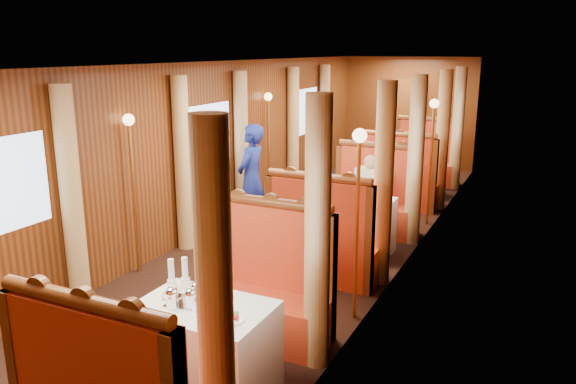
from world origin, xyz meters
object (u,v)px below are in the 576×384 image
Objects in this scene: banquette_near_aft at (264,294)px; banquette_mid_aft at (374,204)px; banquette_far_fwd at (399,183)px; banquette_far_aft at (425,162)px; teapot_left at (172,300)px; steward at (251,179)px; teapot_right at (191,301)px; table_far at (413,175)px; tea_tray at (190,303)px; rose_vase_mid at (355,187)px; table_near at (205,349)px; rose_vase_far at (414,145)px; passenger at (369,188)px; teapot_back at (197,295)px; fruit_plate at (229,318)px; table_mid at (351,226)px; banquette_mid_fwd at (323,246)px.

banquette_mid_aft is (0.00, 3.50, 0.00)m from banquette_near_aft.
banquette_mid_aft is 1.00× the size of banquette_far_fwd.
banquette_near_aft is at bearing -90.00° from banquette_far_aft.
steward is at bearing 102.16° from teapot_left.
teapot_left is at bearing -92.34° from banquette_mid_aft.
banquette_mid_aft is at bearing 87.98° from teapot_right.
tea_tray reaches higher than table_far.
banquette_far_aft is 3.94× the size of tea_tray.
steward is at bearing -126.08° from banquette_far_fwd.
banquette_near_aft reaches higher than table_far.
banquette_far_fwd is at bearing 90.86° from rose_vase_mid.
tea_tray is 0.15m from teapot_left.
steward is (-1.65, 3.73, 0.44)m from table_near.
banquette_mid_aft is at bearing -90.00° from table_far.
banquette_near_aft is at bearing -89.88° from rose_vase_far.
passenger reaches higher than tea_tray.
passenger reaches higher than teapot_back.
tea_tray is (-0.11, -8.03, 0.33)m from banquette_far_aft.
banquette_far_fwd is 6.11m from fruit_plate.
banquette_far_fwd is 6.13m from teapot_left.
table_mid is 0.78× the size of banquette_mid_fwd.
banquette_mid_fwd is at bearing 50.93° from steward.
tea_tray is 0.45× the size of passenger.
steward is (-1.95, 3.84, 0.04)m from fruit_plate.
passenger is (0.08, 4.20, -0.07)m from teapot_back.
banquette_mid_fwd is at bearing -90.00° from banquette_far_fwd.
rose_vase_far is (0.10, 7.02, 0.17)m from tea_tray.
tea_tray is 0.21× the size of steward.
table_near is 4.66× the size of fruit_plate.
banquette_far_fwd is (0.00, 1.47, 0.00)m from banquette_mid_aft.
table_mid and table_far have the same top height.
teapot_right is at bearing -90.49° from banquette_far_fwd.
table_far is 0.65× the size of steward.
banquette_mid_fwd is 5.53m from banquette_far_aft.
teapot_right is 7.09m from rose_vase_far.
passenger is (-0.31, 4.34, -0.03)m from fruit_plate.
banquette_mid_aft is 2.49m from table_far.
rose_vase_far is at bearing 90.70° from banquette_far_fwd.
table_mid is at bearing 80.09° from steward.
banquette_near_aft is at bearing 90.00° from table_near.
banquette_mid_aft is 1.00× the size of banquette_far_aft.
teapot_back is (0.11, 0.16, 0.00)m from teapot_left.
rose_vase_far is (-0.01, -1.01, 0.50)m from banquette_far_aft.
steward is at bearing 122.15° from teapot_back.
teapot_left is 1.02× the size of teapot_right.
banquette_near_aft is 1.28× the size of table_mid.
tea_tray reaches higher than table_near.
steward reaches higher than banquette_mid_fwd.
table_mid is 3.50m from table_far.
banquette_far_fwd is 3.72× the size of rose_vase_far.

